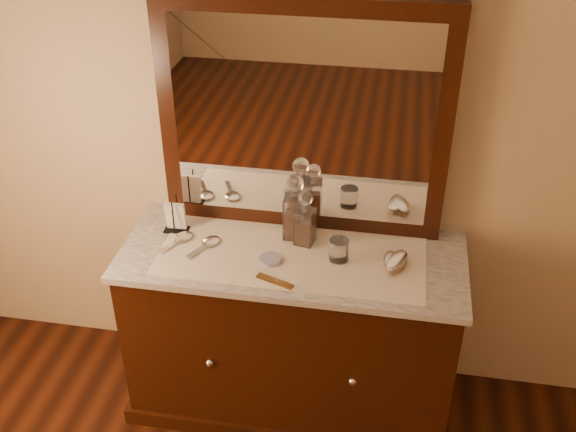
% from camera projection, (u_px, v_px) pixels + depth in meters
% --- Properties ---
extents(dresser_cabinet, '(1.40, 0.55, 0.82)m').
position_uv_depth(dresser_cabinet, '(292.00, 333.00, 3.04)').
color(dresser_cabinet, black).
rests_on(dresser_cabinet, floor).
extents(dresser_plinth, '(1.46, 0.59, 0.08)m').
position_uv_depth(dresser_plinth, '(292.00, 391.00, 3.24)').
color(dresser_plinth, black).
rests_on(dresser_plinth, floor).
extents(knob_left, '(0.04, 0.04, 0.04)m').
position_uv_depth(knob_left, '(210.00, 363.00, 2.83)').
color(knob_left, silver).
rests_on(knob_left, dresser_cabinet).
extents(knob_right, '(0.04, 0.04, 0.04)m').
position_uv_depth(knob_right, '(353.00, 381.00, 2.74)').
color(knob_right, silver).
rests_on(knob_right, dresser_cabinet).
extents(marble_top, '(1.44, 0.59, 0.03)m').
position_uv_depth(marble_top, '(292.00, 257.00, 2.82)').
color(marble_top, white).
rests_on(marble_top, dresser_cabinet).
extents(mirror_frame, '(1.20, 0.08, 1.00)m').
position_uv_depth(mirror_frame, '(303.00, 120.00, 2.74)').
color(mirror_frame, black).
rests_on(mirror_frame, marble_top).
extents(mirror_glass, '(1.06, 0.01, 0.86)m').
position_uv_depth(mirror_glass, '(301.00, 123.00, 2.71)').
color(mirror_glass, white).
rests_on(mirror_glass, marble_top).
extents(lace_runner, '(1.10, 0.45, 0.00)m').
position_uv_depth(lace_runner, '(291.00, 256.00, 2.79)').
color(lace_runner, white).
rests_on(lace_runner, marble_top).
extents(pin_dish, '(0.10, 0.10, 0.02)m').
position_uv_depth(pin_dish, '(270.00, 259.00, 2.76)').
color(pin_dish, white).
rests_on(pin_dish, lace_runner).
extents(comb, '(0.16, 0.08, 0.01)m').
position_uv_depth(comb, '(275.00, 281.00, 2.64)').
color(comb, brown).
rests_on(comb, lace_runner).
extents(napkin_rack, '(0.11, 0.07, 0.16)m').
position_uv_depth(napkin_rack, '(176.00, 218.00, 2.92)').
color(napkin_rack, black).
rests_on(napkin_rack, marble_top).
extents(decanter_left, '(0.09, 0.09, 0.30)m').
position_uv_depth(decanter_left, '(295.00, 213.00, 2.85)').
color(decanter_left, '#933C15').
rests_on(decanter_left, lace_runner).
extents(decanter_right, '(0.09, 0.09, 0.25)m').
position_uv_depth(decanter_right, '(305.00, 223.00, 2.82)').
color(decanter_right, '#933C15').
rests_on(decanter_right, lace_runner).
extents(brush_near, '(0.07, 0.15, 0.04)m').
position_uv_depth(brush_near, '(391.00, 263.00, 2.71)').
color(brush_near, '#96795C').
rests_on(brush_near, lace_runner).
extents(brush_far, '(0.12, 0.17, 0.04)m').
position_uv_depth(brush_far, '(396.00, 262.00, 2.71)').
color(brush_far, '#96795C').
rests_on(brush_far, lace_runner).
extents(hand_mirror_outer, '(0.13, 0.19, 0.02)m').
position_uv_depth(hand_mirror_outer, '(181.00, 239.00, 2.88)').
color(hand_mirror_outer, silver).
rests_on(hand_mirror_outer, lace_runner).
extents(hand_mirror_inner, '(0.12, 0.19, 0.02)m').
position_uv_depth(hand_mirror_inner, '(208.00, 243.00, 2.85)').
color(hand_mirror_inner, silver).
rests_on(hand_mirror_inner, lace_runner).
extents(tumblers, '(0.08, 0.08, 0.09)m').
position_uv_depth(tumblers, '(339.00, 250.00, 2.75)').
color(tumblers, white).
rests_on(tumblers, lace_runner).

